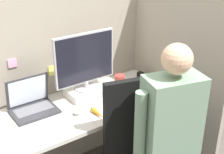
# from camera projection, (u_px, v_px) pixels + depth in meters

# --- Properties ---
(cubicle_panel_back) EXTENTS (2.04, 0.05, 1.57)m
(cubicle_panel_back) POSITION_uv_depth(u_px,v_px,m) (59.00, 83.00, 2.54)
(cubicle_panel_back) COLOR gray
(cubicle_panel_back) RESTS_ON ground
(cubicle_panel_right) EXTENTS (0.04, 1.24, 1.57)m
(cubicle_panel_right) POSITION_uv_depth(u_px,v_px,m) (164.00, 76.00, 2.66)
(cubicle_panel_right) COLOR gray
(cubicle_panel_right) RESTS_ON ground
(desk) EXTENTS (1.54, 0.61, 0.72)m
(desk) POSITION_uv_depth(u_px,v_px,m) (81.00, 126.00, 2.39)
(desk) COLOR beige
(desk) RESTS_ON ground
(paper_box) EXTENTS (0.31, 0.21, 0.06)m
(paper_box) POSITION_uv_depth(u_px,v_px,m) (86.00, 92.00, 2.47)
(paper_box) COLOR white
(paper_box) RESTS_ON desk
(monitor) EXTENTS (0.50, 0.19, 0.45)m
(monitor) POSITION_uv_depth(u_px,v_px,m) (85.00, 61.00, 2.36)
(monitor) COLOR #B2B2B7
(monitor) RESTS_ON paper_box
(laptop) EXTENTS (0.31, 0.24, 0.25)m
(laptop) POSITION_uv_depth(u_px,v_px,m) (32.00, 105.00, 2.24)
(laptop) COLOR #2D2D33
(laptop) RESTS_ON desk
(mouse) EXTENTS (0.06, 0.04, 0.03)m
(mouse) POSITION_uv_depth(u_px,v_px,m) (77.00, 113.00, 2.21)
(mouse) COLOR gray
(mouse) RESTS_ON desk
(stapler) EXTENTS (0.04, 0.12, 0.05)m
(stapler) POSITION_uv_depth(u_px,v_px,m) (143.00, 76.00, 2.74)
(stapler) COLOR black
(stapler) RESTS_ON desk
(carrot_toy) EXTENTS (0.04, 0.15, 0.04)m
(carrot_toy) POSITION_uv_depth(u_px,v_px,m) (98.00, 113.00, 2.19)
(carrot_toy) COLOR orange
(carrot_toy) RESTS_ON desk
(person) EXTENTS (0.47, 0.47, 1.36)m
(person) POSITION_uv_depth(u_px,v_px,m) (177.00, 137.00, 1.87)
(person) COLOR #282D4C
(person) RESTS_ON ground
(coffee_mug) EXTENTS (0.08, 0.08, 0.09)m
(coffee_mug) POSITION_uv_depth(u_px,v_px,m) (119.00, 80.00, 2.62)
(coffee_mug) COLOR #A3332D
(coffee_mug) RESTS_ON desk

